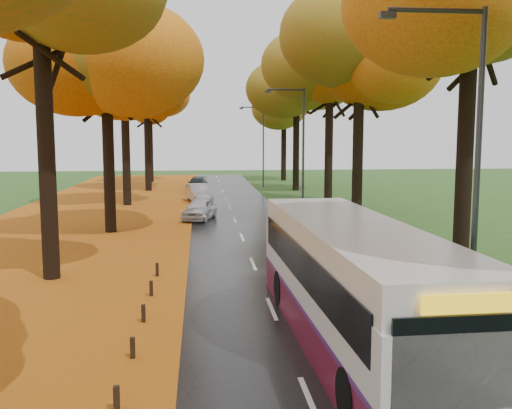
{
  "coord_description": "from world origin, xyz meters",
  "views": [
    {
      "loc": [
        -2.09,
        -4.4,
        5.2
      ],
      "look_at": [
        0.0,
        16.76,
        2.6
      ],
      "focal_mm": 40.0,
      "sensor_mm": 36.0,
      "label": 1
    }
  ],
  "objects": [
    {
      "name": "road",
      "position": [
        0.0,
        25.0,
        0.02
      ],
      "size": [
        6.5,
        90.0,
        0.04
      ],
      "primitive_type": "cube",
      "color": "black",
      "rests_on": "ground"
    },
    {
      "name": "centre_line",
      "position": [
        0.0,
        25.0,
        0.04
      ],
      "size": [
        0.12,
        90.0,
        0.01
      ],
      "primitive_type": "cube",
      "color": "silver",
      "rests_on": "road"
    },
    {
      "name": "leaf_verge",
      "position": [
        -9.0,
        25.0,
        0.01
      ],
      "size": [
        12.0,
        90.0,
        0.02
      ],
      "primitive_type": "cube",
      "color": "#83360B",
      "rests_on": "ground"
    },
    {
      "name": "leaf_drift",
      "position": [
        -3.05,
        25.0,
        0.04
      ],
      "size": [
        0.9,
        90.0,
        0.01
      ],
      "primitive_type": "cube",
      "color": "#B66812",
      "rests_on": "road"
    },
    {
      "name": "trees_left",
      "position": [
        -7.18,
        27.06,
        9.53
      ],
      "size": [
        9.2,
        74.0,
        13.88
      ],
      "color": "black",
      "rests_on": "ground"
    },
    {
      "name": "trees_right",
      "position": [
        7.19,
        26.91,
        9.69
      ],
      "size": [
        9.3,
        74.2,
        13.96
      ],
      "color": "black",
      "rests_on": "ground"
    },
    {
      "name": "streetlamp_near",
      "position": [
        3.95,
        8.0,
        4.71
      ],
      "size": [
        2.45,
        0.18,
        8.0
      ],
      "color": "#333538",
      "rests_on": "ground"
    },
    {
      "name": "streetlamp_mid",
      "position": [
        3.95,
        30.0,
        4.71
      ],
      "size": [
        2.45,
        0.18,
        8.0
      ],
      "color": "#333538",
      "rests_on": "ground"
    },
    {
      "name": "streetlamp_far",
      "position": [
        3.95,
        52.0,
        4.71
      ],
      "size": [
        2.45,
        0.18,
        8.0
      ],
      "color": "#333538",
      "rests_on": "ground"
    },
    {
      "name": "bus",
      "position": [
        1.62,
        8.98,
        1.62
      ],
      "size": [
        2.94,
        11.53,
        3.02
      ],
      "rotation": [
        0.0,
        0.0,
        0.03
      ],
      "color": "#5A0E27",
      "rests_on": "road"
    },
    {
      "name": "car_white",
      "position": [
        -2.13,
        30.37,
        0.68
      ],
      "size": [
        2.48,
        4.04,
        1.28
      ],
      "primitive_type": "imported",
      "rotation": [
        0.0,
        0.0,
        -0.28
      ],
      "color": "silver",
      "rests_on": "road"
    },
    {
      "name": "car_silver",
      "position": [
        -2.18,
        39.71,
        0.74
      ],
      "size": [
        2.24,
        4.44,
        1.4
      ],
      "primitive_type": "imported",
      "rotation": [
        0.0,
        0.0,
        0.19
      ],
      "color": "#96989D",
      "rests_on": "road"
    },
    {
      "name": "car_dark",
      "position": [
        -2.35,
        48.74,
        0.64
      ],
      "size": [
        2.3,
        4.36,
        1.21
      ],
      "primitive_type": "imported",
      "rotation": [
        0.0,
        0.0,
        -0.15
      ],
      "color": "black",
      "rests_on": "road"
    }
  ]
}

